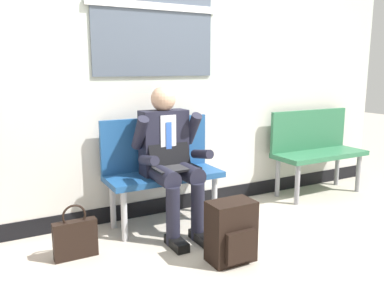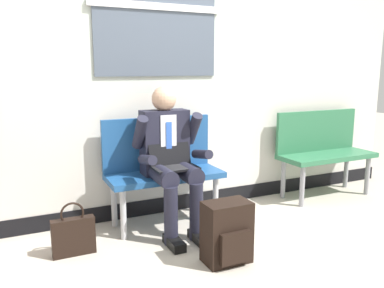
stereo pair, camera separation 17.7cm
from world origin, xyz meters
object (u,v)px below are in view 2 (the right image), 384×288
(backpack, at_px, (227,233))
(handbag, at_px, (73,235))
(bench_empty, at_px, (323,147))
(person_seated, at_px, (170,156))
(bench_with_person, at_px, (162,164))

(backpack, xyz_separation_m, handbag, (-0.97, 0.58, -0.07))
(bench_empty, relative_size, backpack, 2.39)
(backpack, relative_size, handbag, 1.09)
(bench_empty, relative_size, handbag, 2.61)
(bench_empty, relative_size, person_seated, 0.87)
(person_seated, height_order, backpack, person_seated)
(bench_with_person, relative_size, handbag, 2.45)
(bench_empty, height_order, backpack, bench_empty)
(bench_with_person, height_order, handbag, bench_with_person)
(handbag, bearing_deg, bench_with_person, 21.96)
(person_seated, distance_m, handbag, 0.98)
(person_seated, height_order, handbag, person_seated)
(bench_with_person, xyz_separation_m, backpack, (0.14, -0.92, -0.32))
(bench_with_person, bearing_deg, handbag, -158.04)
(bench_empty, height_order, person_seated, person_seated)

